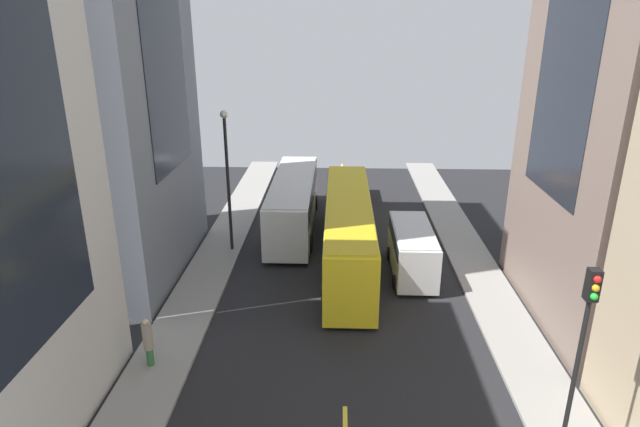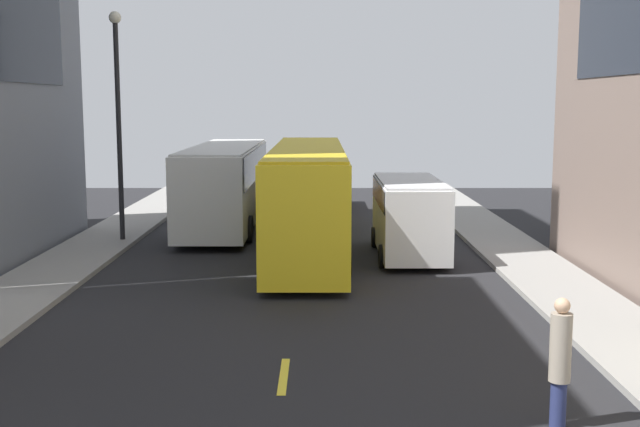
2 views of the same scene
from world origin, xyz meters
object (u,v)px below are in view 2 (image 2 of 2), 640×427
object	(u,v)px
car_orange_0	(324,188)
pedestrian_crossing_near	(559,359)
streetcar_yellow	(308,188)
city_bus_white	(225,178)
delivery_van_white	(409,212)

from	to	relation	value
car_orange_0	pedestrian_crossing_near	world-z (taller)	pedestrian_crossing_near
streetcar_yellow	pedestrian_crossing_near	size ratio (longest dim) A/B	7.09
streetcar_yellow	pedestrian_crossing_near	world-z (taller)	streetcar_yellow
streetcar_yellow	car_orange_0	xyz separation A→B (m)	(0.66, 10.85, -1.17)
city_bus_white	pedestrian_crossing_near	bearing A→B (deg)	-69.48
city_bus_white	streetcar_yellow	size ratio (longest dim) A/B	0.81
city_bus_white	car_orange_0	xyz separation A→B (m)	(4.12, 5.95, -1.05)
streetcar_yellow	delivery_van_white	xyz separation A→B (m)	(3.38, -1.51, -0.61)
city_bus_white	pedestrian_crossing_near	distance (m)	21.85
delivery_van_white	pedestrian_crossing_near	world-z (taller)	delivery_van_white
pedestrian_crossing_near	delivery_van_white	bearing A→B (deg)	-176.83
delivery_van_white	streetcar_yellow	bearing A→B (deg)	155.93
pedestrian_crossing_near	car_orange_0	bearing A→B (deg)	-172.49
streetcar_yellow	delivery_van_white	distance (m)	3.76
city_bus_white	car_orange_0	world-z (taller)	city_bus_white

